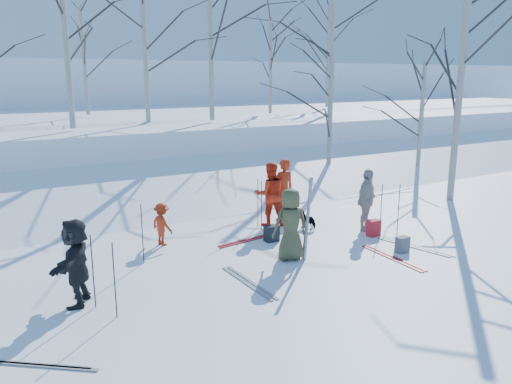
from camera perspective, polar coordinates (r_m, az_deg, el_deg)
ground at (r=11.12m, az=3.97°, el=-8.06°), size 120.00×120.00×0.00m
snow_ramp at (r=17.05m, az=-9.44°, el=-0.15°), size 70.00×9.49×4.12m
snow_plateau at (r=26.36m, az=-17.50°, el=5.96°), size 70.00×18.00×2.20m
far_hill at (r=46.93m, az=-23.65°, el=9.59°), size 90.00×30.00×6.00m
skier_olive_center at (r=11.06m, az=3.95°, el=-3.73°), size 0.88×0.66×1.62m
skier_red_north at (r=14.03m, az=3.15°, el=0.23°), size 0.66×0.44×1.77m
skier_redor_behind at (r=13.58m, az=1.60°, el=-0.25°), size 1.02×0.91×1.74m
skier_red_seated at (r=12.27m, az=-10.69°, el=-3.64°), size 0.59×0.76×1.04m
skier_cream_east at (r=13.45m, az=12.53°, el=-0.91°), size 1.05×0.75×1.65m
skier_grey_west at (r=9.48m, az=-19.88°, el=-7.53°), size 1.10×1.53×1.59m
dog at (r=13.51m, az=6.00°, el=-3.19°), size 0.40×0.60×0.46m
upright_ski_left at (r=11.00m, az=5.93°, el=-3.11°), size 0.10×0.16×1.90m
upright_ski_right at (r=11.03m, az=5.88°, el=-3.06°), size 0.12×0.23×1.89m
ski_pair_a at (r=8.15m, az=-24.28°, el=-17.54°), size 2.04×2.09×0.02m
ski_pair_b at (r=10.07m, az=-0.86°, el=-10.30°), size 0.26×1.91×0.02m
ski_pair_c at (r=11.76m, az=15.36°, el=-7.26°), size 0.33×1.91×0.02m
ski_pair_d at (r=12.63m, az=17.68°, el=-6.00°), size 1.03×1.99×0.02m
ski_pair_e at (r=12.57m, az=-0.67°, el=-5.44°), size 0.70×1.95×0.02m
ski_pole_a at (r=13.44m, az=0.21°, el=-1.28°), size 0.02×0.02×1.34m
ski_pole_b at (r=13.28m, az=15.97°, el=-1.97°), size 0.02×0.02×1.34m
ski_pole_c at (r=8.81m, az=-15.86°, el=-9.71°), size 0.02×0.02×1.34m
ski_pole_d at (r=13.22m, az=14.11°, el=-1.92°), size 0.02×0.02×1.34m
ski_pole_e at (r=11.12m, az=-12.86°, el=-4.71°), size 0.02×0.02×1.34m
ski_pole_f at (r=13.16m, az=0.62°, el=-1.59°), size 0.02×0.02×1.34m
ski_pole_g at (r=9.29m, az=-18.13°, el=-8.65°), size 0.02×0.02×1.34m
backpack_red at (r=13.17m, az=13.28°, el=-4.02°), size 0.32×0.22×0.42m
backpack_grey at (r=12.14m, az=16.39°, el=-5.78°), size 0.30×0.20×0.38m
backpack_dark at (r=12.42m, az=1.80°, el=-4.75°), size 0.34×0.24×0.40m
birch_plateau_a at (r=25.51m, az=-19.02°, el=13.88°), size 4.04×4.04×4.91m
birch_plateau_b at (r=20.97m, az=-12.56°, el=15.46°), size 4.48×4.48×5.55m
birch_plateau_e at (r=30.67m, az=8.26°, el=15.08°), size 4.70×4.70×5.85m
birch_plateau_f at (r=18.97m, az=-20.96°, el=16.43°), size 5.05×5.05×6.36m
birch_plateau_h at (r=26.10m, az=8.71°, el=17.86°), size 6.25×6.25×8.07m
birch_plateau_i at (r=25.22m, az=1.66°, el=14.19°), size 3.79×3.79×4.56m
birch_plateau_j at (r=21.33m, az=-5.22°, el=17.25°), size 5.31×5.31×6.73m
birch_edge_b at (r=17.31m, az=22.28°, el=11.04°), size 5.74×5.74×7.34m
birch_edge_c at (r=21.35m, az=18.35°, el=7.83°), size 3.80×3.80×4.57m
birch_edge_e at (r=19.34m, az=8.47°, el=8.34°), size 4.02×4.02×4.89m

